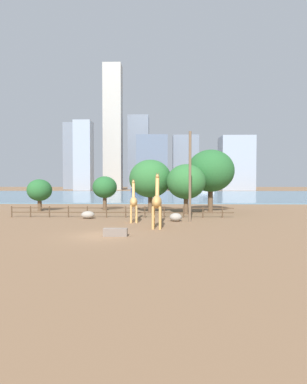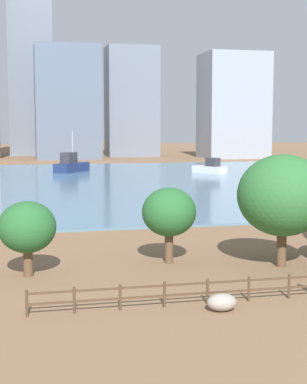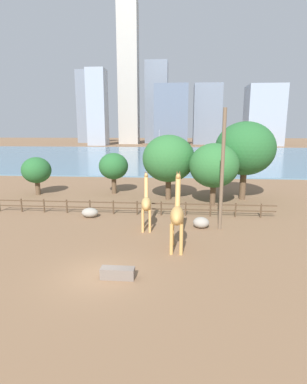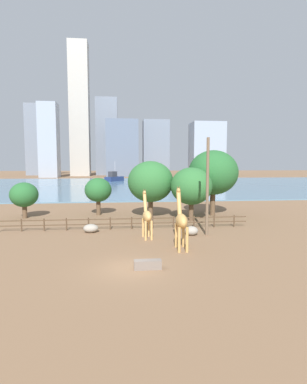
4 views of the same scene
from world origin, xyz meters
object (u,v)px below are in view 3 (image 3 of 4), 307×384
giraffe_companion (177,215)px  boat_sailboat (230,150)px  giraffe_tall (146,203)px  boat_ferry (158,147)px  tree_right_tall (114,166)px  tree_left_small (169,159)px  tree_left_large (245,149)px  utility_pole (222,171)px  boulder_by_pole (201,223)px  feeding_trough (118,273)px  tree_center_broad (214,166)px  tree_right_small (36,170)px  boulder_near_fence (90,213)px

giraffe_companion → boat_sailboat: 85.71m
giraffe_tall → boat_ferry: bearing=-2.6°
tree_right_tall → tree_left_small: tree_left_small is taller
tree_left_large → boat_ferry: tree_left_large is taller
giraffe_companion → utility_pole: bearing=-36.7°
boulder_by_pole → boat_sailboat: boat_sailboat is taller
feeding_trough → boat_sailboat: (20.04, 88.36, 0.88)m
feeding_trough → boat_sailboat: size_ratio=0.26×
giraffe_tall → tree_center_broad: bearing=-43.0°
tree_left_large → tree_right_tall: bearing=173.4°
feeding_trough → tree_right_small: 24.52m
feeding_trough → tree_center_broad: bearing=67.7°
tree_right_tall → boulder_near_fence: bearing=-89.8°
giraffe_tall → tree_left_small: (1.34, 10.59, 2.52)m
boulder_by_pole → tree_right_tall: bearing=128.2°
tree_left_large → tree_right_tall: tree_left_large is taller
feeding_trough → giraffe_tall: bearing=85.7°
tree_right_small → giraffe_companion: bearing=-42.4°
utility_pole → boulder_by_pole: size_ratio=7.24×
giraffe_tall → tree_left_large: bearing=-46.7°
tree_center_broad → giraffe_companion: bearing=-106.8°
boulder_near_fence → feeding_trough: boulder_near_fence is taller
utility_pole → tree_left_small: bearing=113.9°
boulder_near_fence → boat_sailboat: bearing=72.2°
tree_right_tall → boat_ferry: (-0.02, 76.03, -1.89)m
tree_left_large → boat_sailboat: 69.55m
feeding_trough → tree_center_broad: 18.07m
tree_right_small → utility_pole: bearing=-28.8°
utility_pole → feeding_trough: size_ratio=5.21×
giraffe_companion → utility_pole: utility_pole is taller
feeding_trough → tree_left_large: size_ratio=0.21×
boulder_by_pole → tree_left_large: size_ratio=0.15×
giraffe_companion → tree_left_small: tree_left_small is taller
boulder_by_pole → tree_left_large: 13.13m
giraffe_tall → tree_right_small: 18.74m
giraffe_tall → boulder_by_pole: bearing=-88.1°
tree_right_tall → boat_sailboat: size_ratio=0.73×
tree_right_small → tree_center_broad: bearing=-10.0°
feeding_trough → tree_right_small: bearing=125.0°
boulder_by_pole → boat_ferry: bearing=96.4°
utility_pole → boat_ferry: size_ratio=1.07×
boat_ferry → tree_right_small: bearing=-151.3°
boulder_near_fence → boat_sailboat: (24.86, 77.33, 0.75)m
tree_right_small → boat_sailboat: bearing=63.5°
giraffe_companion → boulder_near_fence: bearing=51.0°
feeding_trough → tree_right_tall: (-4.86, 21.41, 3.07)m
tree_left_large → boat_ferry: (-15.26, 77.80, -4.23)m
tree_right_small → boulder_by_pole: bearing=-30.3°
utility_pole → boat_sailboat: 80.88m
boulder_by_pole → boat_sailboat: 80.90m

